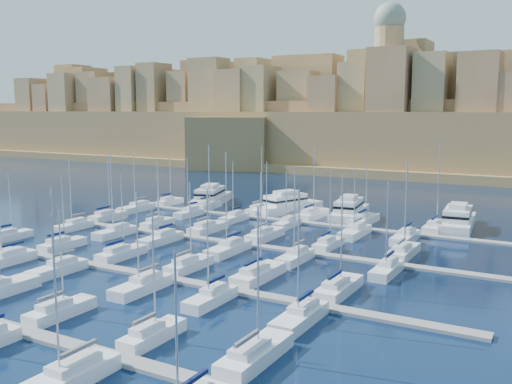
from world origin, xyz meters
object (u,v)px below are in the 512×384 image
Objects in this scene: sailboat_4 at (152,335)px; motor_yacht_d at (458,220)px; motor_yacht_b at (287,205)px; motor_yacht_a at (211,197)px; motor_yacht_c at (349,210)px.

motor_yacht_d is at bearing 77.43° from sailboat_4.
motor_yacht_d is (36.45, 0.44, -0.00)m from motor_yacht_b.
motor_yacht_b is 36.45m from motor_yacht_d.
motor_yacht_a is 1.08× the size of motor_yacht_b.
sailboat_4 reaches higher than motor_yacht_d.
motor_yacht_c is (-5.93, 70.87, 0.99)m from sailboat_4.
motor_yacht_b and motor_yacht_d have the same top height.
motor_yacht_b and motor_yacht_c have the same top height.
motor_yacht_c is at bearing 94.79° from sailboat_4.
sailboat_4 is 0.76× the size of motor_yacht_c.
sailboat_4 is 0.73× the size of motor_yacht_d.
motor_yacht_c is (14.61, -0.04, 0.00)m from motor_yacht_b.
motor_yacht_b is at bearing -179.31° from motor_yacht_d.
sailboat_4 is 0.75× the size of motor_yacht_b.
motor_yacht_a and motor_yacht_b have the same top height.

